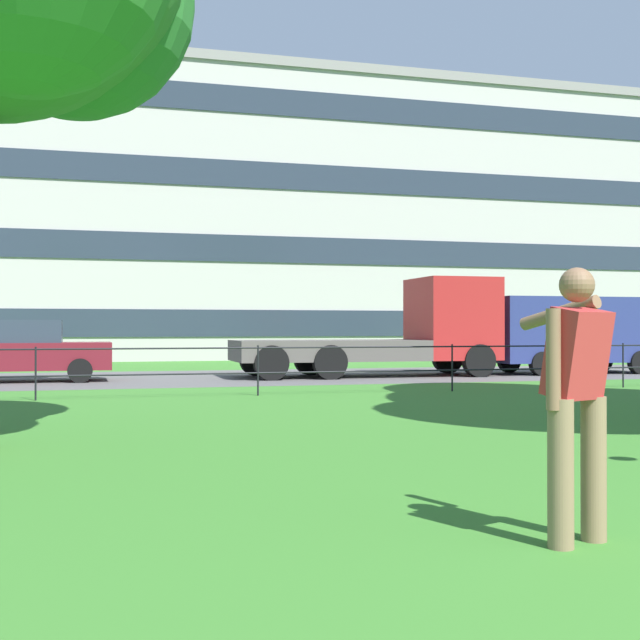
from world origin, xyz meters
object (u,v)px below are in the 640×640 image
object	(u,v)px
panel_van_right	(571,330)
apartment_building_background	(297,226)
car_maroon_far_right	(27,351)
flatbed_truck_center	(403,332)
person_thrower	(575,394)

from	to	relation	value
panel_van_right	apartment_building_background	size ratio (longest dim) A/B	0.13
car_maroon_far_right	apartment_building_background	world-z (taller)	apartment_building_background
flatbed_truck_center	person_thrower	bearing A→B (deg)	-108.04
person_thrower	panel_van_right	size ratio (longest dim) A/B	0.35
person_thrower	apartment_building_background	bearing A→B (deg)	78.59
person_thrower	car_maroon_far_right	xyz separation A→B (m)	(-4.30, 17.62, -0.16)
person_thrower	panel_van_right	distance (m)	20.52
person_thrower	apartment_building_background	size ratio (longest dim) A/B	0.04
person_thrower	car_maroon_far_right	size ratio (longest dim) A/B	0.43
person_thrower	car_maroon_far_right	world-z (taller)	person_thrower
person_thrower	panel_van_right	bearing A→B (deg)	57.81
person_thrower	panel_van_right	xyz separation A→B (m)	(10.93, 17.37, 0.34)
car_maroon_far_right	apartment_building_background	size ratio (longest dim) A/B	0.10
panel_van_right	apartment_building_background	bearing A→B (deg)	102.08
flatbed_truck_center	panel_van_right	xyz separation A→B (m)	(5.25, -0.10, 0.05)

